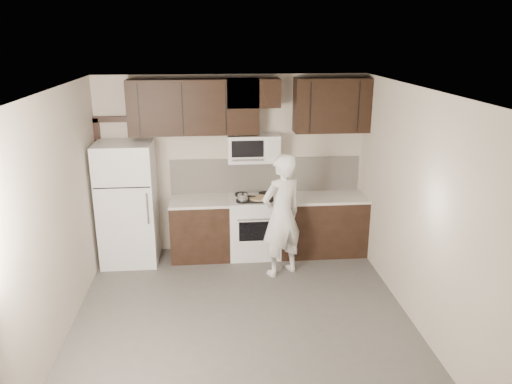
{
  "coord_description": "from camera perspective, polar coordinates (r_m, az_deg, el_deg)",
  "views": [
    {
      "loc": [
        -0.31,
        -5.1,
        3.26
      ],
      "look_at": [
        0.23,
        0.9,
        1.34
      ],
      "focal_mm": 35.0,
      "sensor_mm": 36.0,
      "label": 1
    }
  ],
  "objects": [
    {
      "name": "saucepan",
      "position": [
        7.27,
        -1.5,
        -0.68
      ],
      "size": [
        0.26,
        0.15,
        0.15
      ],
      "color": "silver",
      "rests_on": "stove"
    },
    {
      "name": "stove",
      "position": [
        7.6,
        -0.21,
        -3.93
      ],
      "size": [
        0.76,
        0.66,
        0.94
      ],
      "color": "white",
      "rests_on": "floor"
    },
    {
      "name": "baking_tray",
      "position": [
        7.36,
        0.37,
        -0.83
      ],
      "size": [
        0.45,
        0.35,
        0.02
      ],
      "primitive_type": "cube",
      "rotation": [
        0.0,
        0.0,
        -0.07
      ],
      "color": "black",
      "rests_on": "counter_run"
    },
    {
      "name": "backsplash",
      "position": [
        7.67,
        1.08,
        1.95
      ],
      "size": [
        2.9,
        0.02,
        0.54
      ],
      "primitive_type": "cube",
      "color": "beige",
      "rests_on": "counter_run"
    },
    {
      "name": "upper_cabinets",
      "position": [
        7.26,
        -1.05,
        9.95
      ],
      "size": [
        3.48,
        0.35,
        0.78
      ],
      "color": "black",
      "rests_on": "back_wall"
    },
    {
      "name": "refrigerator",
      "position": [
        7.48,
        -14.45,
        -1.28
      ],
      "size": [
        0.8,
        0.76,
        1.8
      ],
      "color": "white",
      "rests_on": "floor"
    },
    {
      "name": "microwave",
      "position": [
        7.36,
        -0.3,
        5.06
      ],
      "size": [
        0.76,
        0.42,
        0.4
      ],
      "color": "white",
      "rests_on": "upper_cabinets"
    },
    {
      "name": "back_wall",
      "position": [
        7.6,
        -2.68,
        3.12
      ],
      "size": [
        4.0,
        0.0,
        4.0
      ],
      "primitive_type": "plane",
      "rotation": [
        1.57,
        0.0,
        0.0
      ],
      "color": "#BAAF9E",
      "rests_on": "ground"
    },
    {
      "name": "pizza",
      "position": [
        7.35,
        0.37,
        -0.68
      ],
      "size": [
        0.31,
        0.31,
        0.02
      ],
      "primitive_type": "cylinder",
      "rotation": [
        0.0,
        0.0,
        -0.07
      ],
      "color": "tan",
      "rests_on": "baking_tray"
    },
    {
      "name": "floor",
      "position": [
        6.06,
        -1.48,
        -14.86
      ],
      "size": [
        4.5,
        4.5,
        0.0
      ],
      "primitive_type": "plane",
      "color": "#54514E",
      "rests_on": "ground"
    },
    {
      "name": "door_trim",
      "position": [
        7.75,
        -16.98,
        1.86
      ],
      "size": [
        0.5,
        0.08,
        2.12
      ],
      "color": "black",
      "rests_on": "floor"
    },
    {
      "name": "ceiling",
      "position": [
        5.14,
        -1.73,
        11.43
      ],
      "size": [
        4.5,
        4.5,
        0.0
      ],
      "primitive_type": "plane",
      "rotation": [
        3.14,
        0.0,
        0.0
      ],
      "color": "white",
      "rests_on": "back_wall"
    },
    {
      "name": "counter_run",
      "position": [
        7.63,
        2.06,
        -3.88
      ],
      "size": [
        2.95,
        0.64,
        0.91
      ],
      "color": "black",
      "rests_on": "floor"
    },
    {
      "name": "person",
      "position": [
        6.86,
        2.95,
        -2.7
      ],
      "size": [
        0.76,
        0.67,
        1.74
      ],
      "primitive_type": "imported",
      "rotation": [
        0.0,
        0.0,
        3.64
      ],
      "color": "white",
      "rests_on": "floor"
    }
  ]
}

